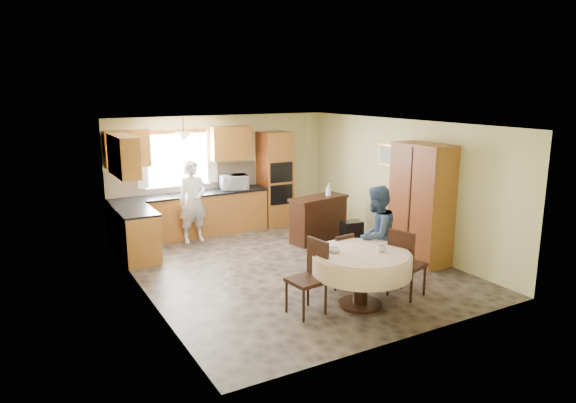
# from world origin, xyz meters

# --- Properties ---
(floor) EXTENTS (5.00, 6.00, 0.01)m
(floor) POSITION_xyz_m (0.00, 0.00, 0.00)
(floor) COLOR brown
(floor) RESTS_ON ground
(ceiling) EXTENTS (5.00, 6.00, 0.01)m
(ceiling) POSITION_xyz_m (0.00, 0.00, 2.50)
(ceiling) COLOR white
(ceiling) RESTS_ON wall_back
(wall_back) EXTENTS (5.00, 0.02, 2.50)m
(wall_back) POSITION_xyz_m (0.00, 3.00, 1.25)
(wall_back) COLOR #D6D089
(wall_back) RESTS_ON floor
(wall_front) EXTENTS (5.00, 0.02, 2.50)m
(wall_front) POSITION_xyz_m (0.00, -3.00, 1.25)
(wall_front) COLOR #D6D089
(wall_front) RESTS_ON floor
(wall_left) EXTENTS (0.02, 6.00, 2.50)m
(wall_left) POSITION_xyz_m (-2.50, 0.00, 1.25)
(wall_left) COLOR #D6D089
(wall_left) RESTS_ON floor
(wall_right) EXTENTS (0.02, 6.00, 2.50)m
(wall_right) POSITION_xyz_m (2.50, 0.00, 1.25)
(wall_right) COLOR #D6D089
(wall_right) RESTS_ON floor
(window) EXTENTS (1.40, 0.03, 1.10)m
(window) POSITION_xyz_m (-1.00, 2.98, 1.60)
(window) COLOR white
(window) RESTS_ON wall_back
(curtain_left) EXTENTS (0.22, 0.02, 1.15)m
(curtain_left) POSITION_xyz_m (-1.75, 2.93, 1.65)
(curtain_left) COLOR white
(curtain_left) RESTS_ON wall_back
(curtain_right) EXTENTS (0.22, 0.02, 1.15)m
(curtain_right) POSITION_xyz_m (-0.25, 2.93, 1.65)
(curtain_right) COLOR white
(curtain_right) RESTS_ON wall_back
(base_cab_back) EXTENTS (3.30, 0.60, 0.88)m
(base_cab_back) POSITION_xyz_m (-0.85, 2.70, 0.44)
(base_cab_back) COLOR #C88935
(base_cab_back) RESTS_ON floor
(counter_back) EXTENTS (3.30, 0.64, 0.04)m
(counter_back) POSITION_xyz_m (-0.85, 2.70, 0.90)
(counter_back) COLOR black
(counter_back) RESTS_ON base_cab_back
(base_cab_left) EXTENTS (0.60, 1.20, 0.88)m
(base_cab_left) POSITION_xyz_m (-2.20, 1.80, 0.44)
(base_cab_left) COLOR #C88935
(base_cab_left) RESTS_ON floor
(counter_left) EXTENTS (0.64, 1.20, 0.04)m
(counter_left) POSITION_xyz_m (-2.20, 1.80, 0.90)
(counter_left) COLOR black
(counter_left) RESTS_ON base_cab_left
(backsplash) EXTENTS (3.30, 0.02, 0.55)m
(backsplash) POSITION_xyz_m (-0.85, 2.99, 1.18)
(backsplash) COLOR beige
(backsplash) RESTS_ON wall_back
(wall_cab_left) EXTENTS (0.85, 0.33, 0.72)m
(wall_cab_left) POSITION_xyz_m (-2.05, 2.83, 1.91)
(wall_cab_left) COLOR #A9772A
(wall_cab_left) RESTS_ON wall_back
(wall_cab_right) EXTENTS (0.90, 0.33, 0.72)m
(wall_cab_right) POSITION_xyz_m (0.15, 2.83, 1.91)
(wall_cab_right) COLOR #A9772A
(wall_cab_right) RESTS_ON wall_back
(wall_cab_side) EXTENTS (0.33, 1.20, 0.72)m
(wall_cab_side) POSITION_xyz_m (-2.33, 1.80, 1.91)
(wall_cab_side) COLOR #A9772A
(wall_cab_side) RESTS_ON wall_left
(oven_tower) EXTENTS (0.66, 0.62, 2.12)m
(oven_tower) POSITION_xyz_m (1.15, 2.69, 1.06)
(oven_tower) COLOR #C88935
(oven_tower) RESTS_ON floor
(oven_upper) EXTENTS (0.56, 0.01, 0.45)m
(oven_upper) POSITION_xyz_m (1.15, 2.38, 1.25)
(oven_upper) COLOR black
(oven_upper) RESTS_ON oven_tower
(oven_lower) EXTENTS (0.56, 0.01, 0.45)m
(oven_lower) POSITION_xyz_m (1.15, 2.38, 0.75)
(oven_lower) COLOR black
(oven_lower) RESTS_ON oven_tower
(pendant) EXTENTS (0.36, 0.36, 0.18)m
(pendant) POSITION_xyz_m (-1.00, 2.50, 2.12)
(pendant) COLOR beige
(pendant) RESTS_ON ceiling
(sideboard) EXTENTS (1.29, 0.71, 0.87)m
(sideboard) POSITION_xyz_m (1.29, 1.07, 0.44)
(sideboard) COLOR #33180D
(sideboard) RESTS_ON floor
(space_heater) EXTENTS (0.43, 0.33, 0.54)m
(space_heater) POSITION_xyz_m (1.61, 0.36, 0.27)
(space_heater) COLOR black
(space_heater) RESTS_ON floor
(cupboard) EXTENTS (0.56, 1.12, 2.13)m
(cupboard) POSITION_xyz_m (2.22, -0.85, 1.07)
(cupboard) COLOR #C88935
(cupboard) RESTS_ON floor
(dining_table) EXTENTS (1.42, 1.42, 0.81)m
(dining_table) POSITION_xyz_m (0.09, -1.91, 0.63)
(dining_table) COLOR #33180D
(dining_table) RESTS_ON floor
(chair_left) EXTENTS (0.50, 0.50, 1.04)m
(chair_left) POSITION_xyz_m (-0.65, -1.75, 0.57)
(chair_left) COLOR #33180D
(chair_left) RESTS_ON floor
(chair_back) EXTENTS (0.41, 0.41, 0.87)m
(chair_back) POSITION_xyz_m (0.24, -1.18, 0.48)
(chair_back) COLOR #33180D
(chair_back) RESTS_ON floor
(chair_right) EXTENTS (0.57, 0.57, 1.05)m
(chair_right) POSITION_xyz_m (0.84, -1.99, 0.58)
(chair_right) COLOR #33180D
(chair_right) RESTS_ON floor
(framed_picture) EXTENTS (0.06, 0.52, 0.43)m
(framed_picture) POSITION_xyz_m (2.47, 0.41, 1.78)
(framed_picture) COLOR gold
(framed_picture) RESTS_ON wall_right
(microwave) EXTENTS (0.62, 0.47, 0.32)m
(microwave) POSITION_xyz_m (0.12, 2.65, 1.08)
(microwave) COLOR silver
(microwave) RESTS_ON counter_back
(person_sink) EXTENTS (0.62, 0.43, 1.66)m
(person_sink) POSITION_xyz_m (-0.93, 2.30, 0.83)
(person_sink) COLOR silver
(person_sink) RESTS_ON floor
(person_dining) EXTENTS (0.95, 0.85, 1.60)m
(person_dining) POSITION_xyz_m (0.80, -1.35, 0.80)
(person_dining) COLOR #32486F
(person_dining) RESTS_ON floor
(bowl_sideboard) EXTENTS (0.31, 0.31, 0.06)m
(bowl_sideboard) POSITION_xyz_m (1.01, 1.07, 0.90)
(bowl_sideboard) COLOR #B2B2B2
(bowl_sideboard) RESTS_ON sideboard
(bottle_sideboard) EXTENTS (0.15, 0.15, 0.31)m
(bottle_sideboard) POSITION_xyz_m (1.52, 1.07, 1.03)
(bottle_sideboard) COLOR silver
(bottle_sideboard) RESTS_ON sideboard
(cup_table) EXTENTS (0.14, 0.14, 0.09)m
(cup_table) POSITION_xyz_m (0.34, -2.04, 0.86)
(cup_table) COLOR #B2B2B2
(cup_table) RESTS_ON dining_table
(bowl_table) EXTENTS (0.24, 0.24, 0.06)m
(bowl_table) POSITION_xyz_m (-0.26, -1.73, 0.84)
(bowl_table) COLOR #B2B2B2
(bowl_table) RESTS_ON dining_table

